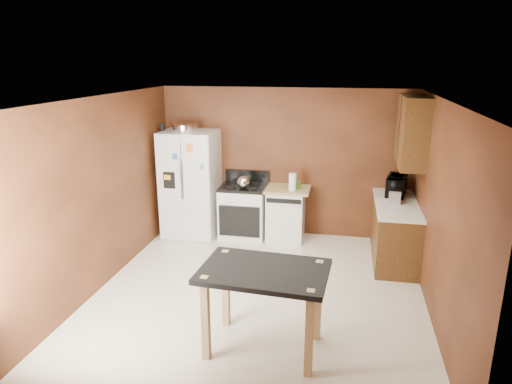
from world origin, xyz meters
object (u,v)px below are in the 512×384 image
(microwave, at_px, (396,186))
(dishwasher, at_px, (286,213))
(roasting_pan, at_px, (185,127))
(refrigerator, at_px, (191,184))
(green_canister, at_px, (297,185))
(gas_range, at_px, (244,210))
(toaster, at_px, (394,196))
(paper_towel, at_px, (293,182))
(island, at_px, (264,281))
(pen_cup, at_px, (162,127))
(kettle, at_px, (243,182))

(microwave, bearing_deg, dishwasher, 98.71)
(roasting_pan, xyz_separation_m, dishwasher, (1.70, 0.04, -1.40))
(microwave, xyz_separation_m, refrigerator, (-3.36, -0.00, -0.14))
(roasting_pan, xyz_separation_m, green_canister, (1.88, 0.06, -0.91))
(green_canister, xyz_separation_m, gas_range, (-0.90, -0.05, -0.49))
(toaster, bearing_deg, paper_towel, 170.03)
(green_canister, bearing_deg, gas_range, -176.93)
(roasting_pan, height_order, gas_range, roasting_pan)
(toaster, bearing_deg, island, -116.98)
(dishwasher, bearing_deg, microwave, -2.73)
(paper_towel, relative_size, island, 0.21)
(paper_towel, xyz_separation_m, green_canister, (0.06, 0.14, -0.08))
(green_canister, bearing_deg, roasting_pan, -178.19)
(paper_towel, height_order, toaster, paper_towel)
(microwave, bearing_deg, toaster, -177.17)
(paper_towel, bearing_deg, gas_range, 173.44)
(pen_cup, height_order, gas_range, pen_cup)
(refrigerator, bearing_deg, green_canister, 3.44)
(paper_towel, height_order, dishwasher, paper_towel)
(island, bearing_deg, microwave, 62.79)
(paper_towel, height_order, microwave, microwave)
(island, bearing_deg, kettle, 106.80)
(gas_range, height_order, dishwasher, gas_range)
(toaster, bearing_deg, dishwasher, 166.99)
(pen_cup, height_order, toaster, pen_cup)
(refrigerator, distance_m, island, 3.51)
(roasting_pan, distance_m, refrigerator, 0.96)
(pen_cup, bearing_deg, island, -52.63)
(pen_cup, relative_size, dishwasher, 0.14)
(kettle, height_order, microwave, microwave)
(refrigerator, bearing_deg, toaster, -6.61)
(green_canister, distance_m, gas_range, 1.02)
(island, bearing_deg, paper_towel, 91.44)
(green_canister, height_order, gas_range, gas_range)
(refrigerator, xyz_separation_m, gas_range, (0.91, 0.06, -0.44))
(pen_cup, distance_m, green_canister, 2.43)
(toaster, xyz_separation_m, gas_range, (-2.40, 0.44, -0.54))
(roasting_pan, distance_m, dishwasher, 2.20)
(kettle, distance_m, paper_towel, 0.80)
(refrigerator, bearing_deg, paper_towel, -1.16)
(dishwasher, bearing_deg, paper_towel, -46.17)
(dishwasher, bearing_deg, kettle, -164.39)
(kettle, bearing_deg, toaster, -6.69)
(paper_towel, bearing_deg, kettle, -174.96)
(pen_cup, height_order, refrigerator, pen_cup)
(dishwasher, relative_size, island, 0.67)
(toaster, distance_m, island, 3.02)
(pen_cup, distance_m, island, 3.87)
(toaster, xyz_separation_m, refrigerator, (-3.31, 0.38, -0.10))
(kettle, height_order, toaster, kettle)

